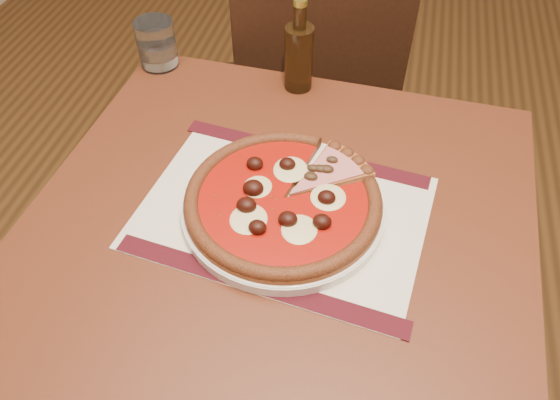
% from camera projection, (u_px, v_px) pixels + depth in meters
% --- Properties ---
extents(table, '(0.83, 0.83, 0.75)m').
position_uv_depth(table, '(277.00, 260.00, 0.94)').
color(table, '#5F2916').
rests_on(table, ground).
extents(chair_far, '(0.54, 0.54, 0.88)m').
position_uv_depth(chair_far, '(310.00, 97.00, 1.49)').
color(chair_far, black).
rests_on(chair_far, ground).
extents(placemat, '(0.48, 0.37, 0.00)m').
position_uv_depth(placemat, '(283.00, 212.00, 0.88)').
color(placemat, beige).
rests_on(placemat, table).
extents(plate, '(0.32, 0.32, 0.02)m').
position_uv_depth(plate, '(283.00, 208.00, 0.87)').
color(plate, white).
rests_on(plate, placemat).
extents(pizza, '(0.31, 0.31, 0.04)m').
position_uv_depth(pizza, '(283.00, 199.00, 0.86)').
color(pizza, '#A95D29').
rests_on(pizza, plate).
extents(ham_slice, '(0.13, 0.15, 0.02)m').
position_uv_depth(ham_slice, '(335.00, 172.00, 0.90)').
color(ham_slice, '#A95D29').
rests_on(ham_slice, plate).
extents(water_glass, '(0.09, 0.09, 0.10)m').
position_uv_depth(water_glass, '(157.00, 44.00, 1.13)').
color(water_glass, white).
rests_on(water_glass, table).
extents(bottle, '(0.06, 0.06, 0.19)m').
position_uv_depth(bottle, '(299.00, 55.00, 1.06)').
color(bottle, '#36200D').
rests_on(bottle, table).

